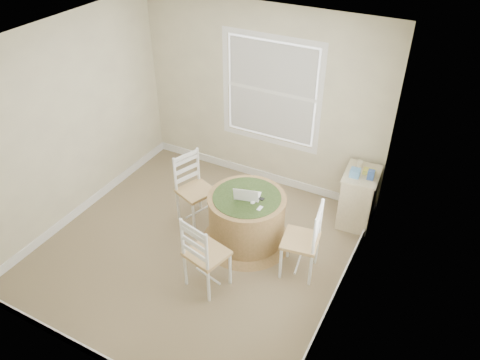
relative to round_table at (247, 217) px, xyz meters
The scene contains 14 objects.
room 1.01m from the round_table, 139.19° to the right, with size 3.64×3.64×2.64m.
round_table is the anchor object (origin of this frame).
chair_left 0.78m from the round_table, behind, with size 0.42×0.40×0.95m, color white, non-canonical shape.
chair_near 0.88m from the round_table, 93.10° to the right, with size 0.42×0.40×0.95m, color white, non-canonical shape.
chair_right 0.81m from the round_table, 13.63° to the right, with size 0.42×0.40×0.95m, color white, non-canonical shape.
laptop 0.34m from the round_table, 47.36° to the right, with size 0.36×0.34×0.21m.
mouse 0.34m from the round_table, 28.05° to the right, with size 0.05×0.09×0.03m, color white.
phone 0.41m from the round_table, 28.89° to the right, with size 0.04×0.09×0.02m, color #B7BABF.
keys 0.36m from the round_table, 11.47° to the left, with size 0.06×0.05×0.03m, color black.
corner_chest 1.51m from the round_table, 42.55° to the left, with size 0.47×0.61×0.77m.
tissue_box 1.45m from the round_table, 41.21° to the left, with size 0.12×0.12×0.10m, color #5F9CD9.
box_yellow 1.64m from the round_table, 41.50° to the left, with size 0.15×0.10×0.06m, color #D8D04C.
box_blue 1.62m from the round_table, 37.54° to the left, with size 0.08×0.08×0.12m, color #3759A6.
cup_cream 1.60m from the round_table, 47.96° to the left, with size 0.07×0.07×0.09m, color beige.
Camera 1 is at (2.50, -3.57, 4.07)m, focal length 35.00 mm.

